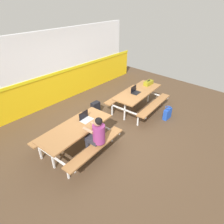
# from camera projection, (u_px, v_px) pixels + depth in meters

# --- Properties ---
(ground_plane) EXTENTS (10.00, 10.00, 0.02)m
(ground_plane) POSITION_uv_depth(u_px,v_px,m) (112.00, 127.00, 6.11)
(ground_plane) COLOR #4C3826
(accent_backdrop) EXTENTS (8.00, 0.14, 2.60)m
(accent_backdrop) POSITION_uv_depth(u_px,v_px,m) (57.00, 69.00, 6.97)
(accent_backdrop) COLOR yellow
(accent_backdrop) RESTS_ON ground
(picnic_table_left) EXTENTS (2.04, 1.71, 0.74)m
(picnic_table_left) POSITION_uv_depth(u_px,v_px,m) (77.00, 132.00, 4.92)
(picnic_table_left) COLOR #9E6B3D
(picnic_table_left) RESTS_ON ground
(picnic_table_right) EXTENTS (2.04, 1.71, 0.74)m
(picnic_table_right) POSITION_uv_depth(u_px,v_px,m) (138.00, 96.00, 6.68)
(picnic_table_right) COLOR #9E6B3D
(picnic_table_right) RESTS_ON ground
(student_nearer) EXTENTS (0.38, 0.53, 1.21)m
(student_nearer) POSITION_uv_depth(u_px,v_px,m) (96.00, 134.00, 4.66)
(student_nearer) COLOR #2D2D38
(student_nearer) RESTS_ON ground
(laptop_silver) EXTENTS (0.34, 0.25, 0.22)m
(laptop_silver) POSITION_uv_depth(u_px,v_px,m) (86.00, 118.00, 5.10)
(laptop_silver) COLOR silver
(laptop_silver) RESTS_ON picnic_table_left
(laptop_dark) EXTENTS (0.34, 0.25, 0.22)m
(laptop_dark) POSITION_uv_depth(u_px,v_px,m) (135.00, 91.00, 6.48)
(laptop_dark) COLOR black
(laptop_dark) RESTS_ON picnic_table_right
(toolbox_grey) EXTENTS (0.40, 0.18, 0.18)m
(toolbox_grey) POSITION_uv_depth(u_px,v_px,m) (148.00, 83.00, 7.03)
(toolbox_grey) COLOR olive
(toolbox_grey) RESTS_ON picnic_table_right
(backpack_dark) EXTENTS (0.30, 0.22, 0.44)m
(backpack_dark) POSITION_uv_depth(u_px,v_px,m) (95.00, 108.00, 6.67)
(backpack_dark) COLOR black
(backpack_dark) RESTS_ON ground
(tote_bag_bright) EXTENTS (0.34, 0.21, 0.43)m
(tote_bag_bright) POSITION_uv_depth(u_px,v_px,m) (167.00, 114.00, 6.42)
(tote_bag_bright) COLOR #1E47B2
(tote_bag_bright) RESTS_ON ground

